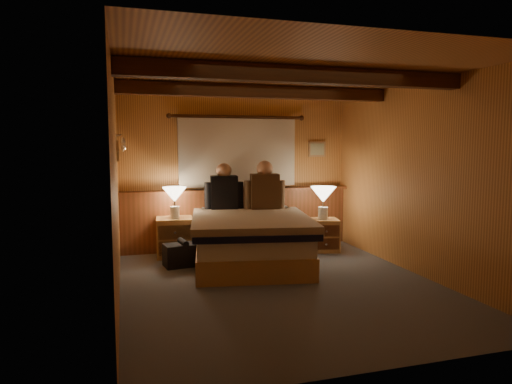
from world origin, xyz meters
name	(u,v)px	position (x,y,z in m)	size (l,w,h in m)	color
floor	(281,285)	(0.00, 0.00, 0.00)	(4.20, 4.20, 0.00)	#4E535D
ceiling	(282,75)	(0.00, 0.00, 2.40)	(4.20, 4.20, 0.00)	tan
wall_back	(237,172)	(0.00, 2.10, 1.20)	(3.60, 3.60, 0.00)	#D6974D
wall_left	(116,187)	(-1.80, 0.00, 1.20)	(4.20, 4.20, 0.00)	#D6974D
wall_right	(418,179)	(1.80, 0.00, 1.20)	(4.20, 4.20, 0.00)	#D6974D
wall_front	(383,207)	(0.00, -2.10, 1.20)	(3.60, 3.60, 0.00)	#D6974D
wainscot	(238,217)	(0.00, 2.04, 0.49)	(3.60, 0.23, 0.94)	brown
curtain_window	(238,151)	(0.00, 2.03, 1.52)	(2.18, 0.09, 1.11)	#472611
ceiling_beams	(278,85)	(0.00, 0.15, 2.31)	(3.60, 1.65, 0.16)	#472611
coat_rail	(123,142)	(-1.72, 1.58, 1.67)	(0.05, 0.55, 0.24)	silver
framed_print	(317,149)	(1.35, 2.08, 1.55)	(0.30, 0.04, 0.25)	tan
bed	(250,239)	(-0.09, 1.00, 0.35)	(1.82, 2.20, 0.67)	tan
nightstand_left	(175,237)	(-1.03, 1.74, 0.28)	(0.55, 0.51, 0.57)	tan
nightstand_right	(323,235)	(1.20, 1.45, 0.25)	(0.52, 0.49, 0.49)	tan
lamp_left	(175,196)	(-1.02, 1.70, 0.89)	(0.35, 0.35, 0.45)	silver
lamp_right	(323,197)	(1.17, 1.41, 0.85)	(0.39, 0.39, 0.50)	silver
person_left	(224,190)	(-0.29, 1.74, 0.95)	(0.58, 0.28, 0.71)	black
person_right	(265,189)	(0.29, 1.58, 0.97)	(0.61, 0.30, 0.74)	#4A311D
duffel_bag	(183,254)	(-0.98, 1.18, 0.16)	(0.54, 0.37, 0.36)	black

